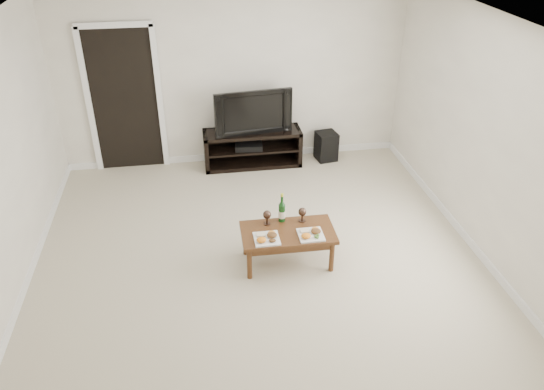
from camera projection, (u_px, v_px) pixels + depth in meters
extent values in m
plane|color=beige|center=(261.00, 267.00, 5.91)|extent=(5.50, 5.50, 0.00)
cube|color=beige|center=(233.00, 76.00, 7.61)|extent=(5.00, 0.04, 2.60)
cube|color=white|center=(257.00, 27.00, 4.58)|extent=(5.00, 5.50, 0.04)
cube|color=black|center=(125.00, 101.00, 7.51)|extent=(0.90, 0.02, 2.05)
cube|color=black|center=(252.00, 148.00, 7.92)|extent=(1.44, 0.45, 0.55)
imported|color=black|center=(252.00, 110.00, 7.62)|extent=(1.14, 0.28, 0.65)
cube|color=black|center=(249.00, 146.00, 7.88)|extent=(0.43, 0.34, 0.08)
cube|color=black|center=(326.00, 146.00, 8.11)|extent=(0.34, 0.34, 0.44)
cube|color=#523317|center=(288.00, 247.00, 5.88)|extent=(1.03, 0.57, 0.42)
cube|color=white|center=(267.00, 237.00, 5.62)|extent=(0.27, 0.27, 0.07)
cube|color=white|center=(311.00, 233.00, 5.68)|extent=(0.27, 0.27, 0.07)
cylinder|color=#0F3A13|center=(282.00, 207.00, 5.86)|extent=(0.07, 0.07, 0.35)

